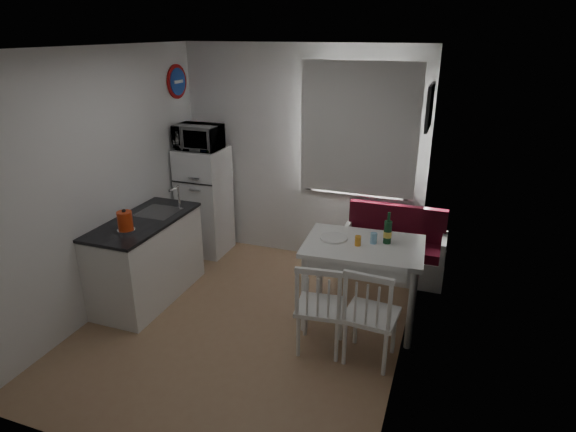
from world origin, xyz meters
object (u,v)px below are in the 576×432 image
at_px(kitchen_counter, 148,258).
at_px(kettle, 125,221).
at_px(bench, 393,254).
at_px(chair_right, 370,308).
at_px(dining_table, 363,253).
at_px(chair_left, 318,300).
at_px(fridge, 205,201).
at_px(microwave, 198,137).
at_px(wine_bottle, 388,228).

bearing_deg(kitchen_counter, kettle, -81.55).
height_order(bench, chair_right, chair_right).
height_order(kitchen_counter, dining_table, kitchen_counter).
relative_size(dining_table, chair_right, 2.33).
bearing_deg(chair_right, kettle, -176.06).
bearing_deg(kitchen_counter, dining_table, 7.64).
distance_m(dining_table, chair_left, 0.73).
distance_m(chair_left, fridge, 2.55).
relative_size(chair_left, microwave, 0.89).
bearing_deg(wine_bottle, chair_right, -90.00).
height_order(kitchen_counter, wine_bottle, kitchen_counter).
distance_m(chair_right, microwave, 3.04).
height_order(kettle, wine_bottle, wine_bottle).
bearing_deg(bench, dining_table, -98.77).
relative_size(chair_left, kettle, 2.10).
xyz_separation_m(bench, chair_right, (0.04, -1.71, 0.29)).
height_order(dining_table, kettle, kettle).
xyz_separation_m(bench, wine_bottle, (0.04, -0.95, 0.71)).
height_order(chair_left, kettle, kettle).
bearing_deg(wine_bottle, chair_left, -120.53).
xyz_separation_m(kitchen_counter, chair_left, (2.00, -0.36, 0.10)).
height_order(kitchen_counter, kettle, kitchen_counter).
xyz_separation_m(kitchen_counter, kettle, (0.05, -0.33, 0.56)).
relative_size(chair_left, wine_bottle, 1.55).
height_order(chair_left, microwave, microwave).
relative_size(bench, kettle, 5.14).
distance_m(bench, microwave, 2.70).
bearing_deg(fridge, kettle, -88.91).
relative_size(kitchen_counter, bench, 1.12).
bearing_deg(chair_left, wine_bottle, 52.83).
distance_m(kettle, wine_bottle, 2.51).
bearing_deg(bench, kettle, -144.50).
relative_size(dining_table, wine_bottle, 3.73).
relative_size(fridge, kettle, 6.01).
height_order(kitchen_counter, microwave, microwave).
relative_size(bench, wine_bottle, 3.78).
bearing_deg(dining_table, microwave, 154.96).
distance_m(kitchen_counter, chair_right, 2.48).
bearing_deg(chair_right, chair_left, -175.74).
bearing_deg(chair_left, kitchen_counter, 163.15).
height_order(chair_right, fridge, fridge).
distance_m(chair_left, wine_bottle, 0.99).
bearing_deg(wine_bottle, microwave, 161.94).
bearing_deg(chair_left, chair_right, -7.04).
xyz_separation_m(kitchen_counter, dining_table, (2.25, 0.30, 0.29)).
bearing_deg(microwave, chair_left, -38.13).
xyz_separation_m(bench, chair_left, (-0.41, -1.71, 0.27)).
xyz_separation_m(dining_table, chair_right, (0.20, -0.67, -0.17)).
relative_size(chair_right, wine_bottle, 1.60).
xyz_separation_m(fridge, kettle, (0.03, -1.58, 0.33)).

